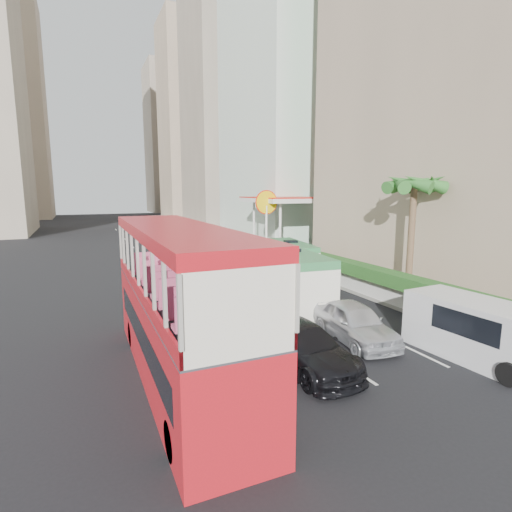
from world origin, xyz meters
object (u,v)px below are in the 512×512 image
minibus_far (290,261)px  panel_van_far (233,245)px  double_decker_bus (179,304)px  panel_van_near (482,332)px  car_silver_lane_a (227,309)px  minibus_near (290,279)px  van_asset (230,273)px  car_black (302,366)px  palm_tree (411,242)px  shell_station (284,225)px  car_silver_lane_b (354,340)px

minibus_far → panel_van_far: (-0.47, 10.12, -0.15)m
double_decker_bus → panel_van_near: 10.92m
car_silver_lane_a → minibus_near: size_ratio=0.73×
double_decker_bus → van_asset: (7.32, 15.28, -2.53)m
car_silver_lane_a → panel_van_far: (6.09, 15.22, 1.14)m
car_black → minibus_near: 7.61m
car_black → car_silver_lane_a: bearing=87.2°
van_asset → palm_tree: palm_tree is taller
van_asset → shell_station: 11.94m
double_decker_bus → palm_tree: 14.39m
car_silver_lane_a → panel_van_near: bearing=-60.7°
car_black → panel_van_near: 6.70m
panel_van_far → car_black: bearing=-107.9°
car_silver_lane_a → panel_van_near: 11.67m
car_silver_lane_a → car_black: (0.12, -7.56, 0.00)m
car_black → van_asset: bearing=75.1°
double_decker_bus → van_asset: size_ratio=2.54×
double_decker_bus → van_asset: bearing=64.4°
palm_tree → shell_station: (2.20, 19.00, -0.63)m
van_asset → shell_station: bearing=30.8°
double_decker_bus → palm_tree: bearing=16.2°
double_decker_bus → minibus_near: double_decker_bus is taller
van_asset → panel_van_far: 7.24m
car_silver_lane_a → shell_station: (11.99, 16.35, 2.75)m
van_asset → panel_van_near: size_ratio=0.80×
car_silver_lane_a → minibus_near: bearing=-17.6°
shell_station → minibus_near: bearing=-117.0°
double_decker_bus → car_black: (4.13, -0.91, -2.53)m
panel_van_near → minibus_near: bearing=105.5°
van_asset → car_silver_lane_b: bearing=-100.8°
car_silver_lane_b → van_asset: size_ratio=1.09×
minibus_near → panel_van_far: minibus_near is taller
palm_tree → minibus_far: bearing=112.6°
car_silver_lane_b → shell_station: size_ratio=0.59×
car_black → van_asset: 16.51m
panel_van_near → car_black: bearing=157.3°
car_silver_lane_b → minibus_far: (3.24, 11.39, 1.29)m
car_silver_lane_a → minibus_far: bearing=33.9°
car_silver_lane_b → shell_station: bearing=75.0°
minibus_near → double_decker_bus: bearing=-135.2°
panel_van_far → minibus_near: bearing=-103.2°
minibus_far → panel_van_far: 10.13m
double_decker_bus → minibus_far: bearing=48.0°
car_silver_lane_b → panel_van_far: 21.72m
shell_station → van_asset: bearing=-138.4°
car_silver_lane_a → van_asset: (3.31, 8.63, 0.00)m
minibus_near → minibus_far: 6.76m
panel_van_far → palm_tree: size_ratio=0.89×
car_silver_lane_b → minibus_far: 11.91m
car_black → panel_van_far: 23.58m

